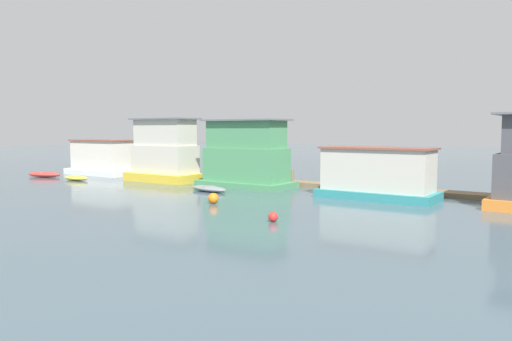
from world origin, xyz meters
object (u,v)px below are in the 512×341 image
object	(u,v)px
dinghy_red	(44,174)
mooring_post_far_right	(408,182)
dinghy_grey	(209,189)
buoy_orange	(213,198)
houseboat_green	(246,156)
dinghy_yellow	(76,178)
houseboat_yellow	(165,153)
buoy_red	(273,217)
houseboat_teal	(377,174)
mooring_post_far_left	(292,178)
houseboat_white	(103,158)

from	to	relation	value
dinghy_red	mooring_post_far_right	bearing A→B (deg)	11.74
dinghy_grey	buoy_orange	size ratio (longest dim) A/B	5.52
houseboat_green	dinghy_yellow	distance (m)	15.69
dinghy_grey	houseboat_green	bearing A→B (deg)	82.76
houseboat_yellow	buoy_red	size ratio (longest dim) A/B	13.66
houseboat_teal	mooring_post_far_left	bearing A→B (deg)	161.21
houseboat_white	buoy_orange	distance (m)	22.97
houseboat_white	buoy_red	distance (m)	29.70
dinghy_grey	houseboat_teal	bearing A→B (deg)	16.66
houseboat_white	mooring_post_far_right	world-z (taller)	houseboat_white
houseboat_white	dinghy_yellow	world-z (taller)	houseboat_white
houseboat_green	dinghy_grey	world-z (taller)	houseboat_green
dinghy_yellow	mooring_post_far_right	world-z (taller)	mooring_post_far_right
dinghy_grey	mooring_post_far_right	distance (m)	13.75
dinghy_red	buoy_orange	world-z (taller)	buoy_orange
mooring_post_far_left	houseboat_white	bearing A→B (deg)	-175.24
buoy_red	dinghy_red	bearing A→B (deg)	167.30
houseboat_teal	houseboat_green	bearing A→B (deg)	177.42
buoy_orange	mooring_post_far_right	bearing A→B (deg)	51.24
houseboat_teal	dinghy_red	size ratio (longest dim) A/B	2.08
houseboat_yellow	buoy_orange	world-z (taller)	houseboat_yellow
houseboat_white	dinghy_red	distance (m)	5.51
houseboat_teal	buoy_orange	xyz separation A→B (m)	(-7.18, -7.67, -1.25)
mooring_post_far_right	dinghy_yellow	bearing A→B (deg)	-165.75
houseboat_yellow	dinghy_red	size ratio (longest dim) A/B	1.84
dinghy_red	buoy_red	xyz separation A→B (m)	(29.49, -6.65, -0.02)
buoy_orange	dinghy_yellow	bearing A→B (deg)	168.94
houseboat_green	houseboat_teal	size ratio (longest dim) A/B	0.98
dinghy_yellow	mooring_post_far_left	xyz separation A→B (m)	(17.64, 6.78, 0.43)
dinghy_grey	houseboat_yellow	bearing A→B (deg)	156.17
houseboat_yellow	mooring_post_far_right	xyz separation A→B (m)	(20.10, 2.61, -1.48)
dinghy_yellow	buoy_orange	world-z (taller)	buoy_orange
dinghy_grey	mooring_post_far_right	world-z (taller)	mooring_post_far_right
dinghy_yellow	buoy_orange	bearing A→B (deg)	-11.06
houseboat_yellow	dinghy_yellow	size ratio (longest dim) A/B	2.44
houseboat_teal	houseboat_yellow	bearing A→B (deg)	179.74
houseboat_white	dinghy_yellow	size ratio (longest dim) A/B	2.75
dinghy_yellow	houseboat_yellow	bearing A→B (deg)	32.29
dinghy_yellow	mooring_post_far_left	size ratio (longest dim) A/B	2.09
houseboat_teal	mooring_post_far_right	xyz separation A→B (m)	(1.14, 2.69, -0.66)
houseboat_white	dinghy_red	xyz separation A→B (m)	(-2.16, -4.89, -1.33)
dinghy_grey	buoy_red	world-z (taller)	buoy_red
houseboat_green	mooring_post_far_right	bearing A→B (deg)	10.57
buoy_red	buoy_orange	xyz separation A→B (m)	(-6.10, 2.87, 0.08)
houseboat_green	mooring_post_far_left	world-z (taller)	houseboat_green
mooring_post_far_right	buoy_orange	distance (m)	13.31
houseboat_white	buoy_orange	xyz separation A→B (m)	(21.24, -8.66, -1.27)
houseboat_white	dinghy_grey	world-z (taller)	houseboat_white
mooring_post_far_left	mooring_post_far_right	xyz separation A→B (m)	(9.06, 0.00, 0.27)
mooring_post_far_left	dinghy_grey	bearing A→B (deg)	-118.41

